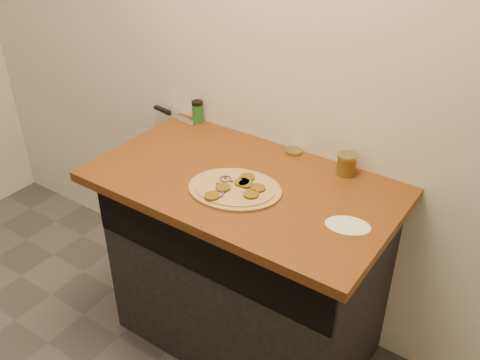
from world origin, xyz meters
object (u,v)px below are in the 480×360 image
Objects in this scene: salsa_jar at (346,164)px; spice_shaker at (198,112)px; chefs_knife at (171,114)px; pizza at (235,189)px.

spice_shaker is (-0.77, 0.04, 0.01)m from salsa_jar.
salsa_jar is (0.93, -0.02, 0.04)m from chefs_knife.
chefs_knife is (-0.64, 0.37, -0.00)m from pizza.
spice_shaker is at bearing 177.31° from salsa_jar.
spice_shaker is at bearing 141.45° from pizza.
spice_shaker reaches higher than chefs_knife.
spice_shaker is (0.16, 0.01, 0.05)m from chefs_knife.
chefs_knife is at bearing 149.84° from pizza.
pizza is 0.45m from salsa_jar.
chefs_knife is 2.69× the size of spice_shaker.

